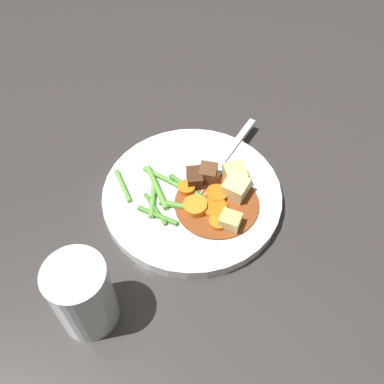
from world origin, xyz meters
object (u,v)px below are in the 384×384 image
dinner_plate (192,196)px  carrot_slice_0 (216,195)px  potato_chunk_0 (236,188)px  carrot_slice_3 (187,188)px  meat_chunk_1 (192,178)px  meat_chunk_0 (208,174)px  carrot_slice_2 (218,222)px  potato_chunk_1 (235,175)px  fork (225,157)px  carrot_slice_4 (215,208)px  water_glass (83,295)px  potato_chunk_2 (230,221)px  carrot_slice_1 (195,207)px

dinner_plate → carrot_slice_0: bearing=-0.4°
carrot_slice_0 → potato_chunk_0: potato_chunk_0 is taller
carrot_slice_3 → meat_chunk_1: meat_chunk_1 is taller
dinner_plate → meat_chunk_0: bearing=60.1°
carrot_slice_2 → carrot_slice_3: size_ratio=1.09×
potato_chunk_1 → fork: potato_chunk_1 is taller
potato_chunk_0 → carrot_slice_4: bearing=-122.6°
carrot_slice_0 → carrot_slice_4: size_ratio=0.90×
water_glass → carrot_slice_0: bearing=60.2°
carrot_slice_0 → carrot_slice_3: size_ratio=1.24×
potato_chunk_0 → meat_chunk_1: size_ratio=1.13×
potato_chunk_2 → potato_chunk_0: bearing=92.8°
carrot_slice_2 → meat_chunk_0: 0.08m
potato_chunk_2 → meat_chunk_0: meat_chunk_0 is taller
potato_chunk_2 → fork: (-0.03, 0.12, -0.01)m
potato_chunk_2 → carrot_slice_4: bearing=141.3°
carrot_slice_0 → potato_chunk_2: 0.05m
carrot_slice_2 → meat_chunk_0: (-0.03, 0.07, 0.01)m
potato_chunk_1 → water_glass: bearing=-119.6°
carrot_slice_1 → carrot_slice_3: bearing=122.5°
potato_chunk_0 → potato_chunk_2: size_ratio=1.25×
potato_chunk_2 → carrot_slice_1: bearing=164.4°
potato_chunk_1 → potato_chunk_0: bearing=-77.0°
dinner_plate → potato_chunk_1: size_ratio=8.06×
potato_chunk_1 → water_glass: water_glass is taller
carrot_slice_2 → water_glass: bearing=-129.1°
potato_chunk_0 → carrot_slice_1: bearing=-140.5°
potato_chunk_0 → meat_chunk_0: potato_chunk_0 is taller
carrot_slice_4 → potato_chunk_1: (0.02, 0.06, 0.01)m
carrot_slice_4 → meat_chunk_0: (-0.02, 0.05, 0.01)m
carrot_slice_2 → meat_chunk_1: (-0.05, 0.06, 0.01)m
potato_chunk_0 → meat_chunk_0: size_ratio=1.27×
carrot_slice_3 → potato_chunk_1: 0.07m
carrot_slice_1 → potato_chunk_2: potato_chunk_2 is taller
potato_chunk_0 → meat_chunk_0: bearing=158.1°
fork → potato_chunk_1: bearing=-61.4°
carrot_slice_1 → fork: size_ratio=0.19×
carrot_slice_2 → potato_chunk_0: (0.01, 0.05, 0.01)m
potato_chunk_1 → water_glass: size_ratio=0.30×
carrot_slice_3 → carrot_slice_4: 0.05m
carrot_slice_1 → meat_chunk_0: size_ratio=1.23×
potato_chunk_1 → potato_chunk_2: potato_chunk_1 is taller
carrot_slice_3 → water_glass: size_ratio=0.23×
dinner_plate → fork: 0.08m
carrot_slice_3 → carrot_slice_4: carrot_slice_3 is taller
carrot_slice_2 → carrot_slice_0: bearing=105.1°
carrot_slice_1 → meat_chunk_1: bearing=108.9°
fork → meat_chunk_0: bearing=-109.3°
carrot_slice_1 → fork: carrot_slice_1 is taller
carrot_slice_3 → carrot_slice_0: bearing=-2.1°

